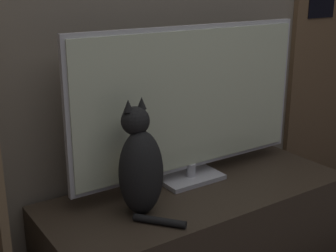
% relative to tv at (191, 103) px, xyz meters
% --- Properties ---
extents(tv_stand, '(1.34, 0.53, 0.45)m').
position_rel_tv_xyz_m(tv_stand, '(-0.04, -0.11, -0.58)').
color(tv_stand, '#33281E').
rests_on(tv_stand, ground_plane).
extents(tv, '(1.14, 0.17, 0.68)m').
position_rel_tv_xyz_m(tv, '(0.00, 0.00, 0.00)').
color(tv, '#B7B7BC').
rests_on(tv, tv_stand).
extents(cat, '(0.19, 0.29, 0.45)m').
position_rel_tv_xyz_m(cat, '(-0.34, -0.14, -0.17)').
color(cat, black).
rests_on(cat, tv_stand).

